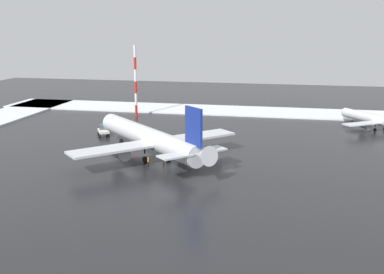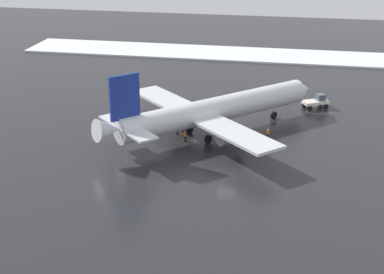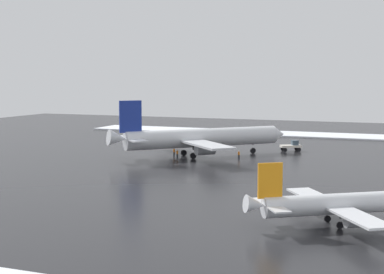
{
  "view_description": "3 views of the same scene",
  "coord_description": "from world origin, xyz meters",
  "px_view_note": "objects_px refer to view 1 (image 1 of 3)",
  "views": [
    {
      "loc": [
        -11.89,
        90.1,
        25.19
      ],
      "look_at": [
        7.97,
        -3.99,
        2.6
      ],
      "focal_mm": 45.0,
      "sensor_mm": 36.0,
      "label": 1
    },
    {
      "loc": [
        -70.48,
        -8.85,
        33.9
      ],
      "look_at": [
        4.16,
        5.55,
        3.52
      ],
      "focal_mm": 55.0,
      "sensor_mm": 36.0,
      "label": 2
    },
    {
      "loc": [
        -100.09,
        -40.04,
        17.11
      ],
      "look_at": [
        5.08,
        2.27,
        5.17
      ],
      "focal_mm": 55.0,
      "sensor_mm": 36.0,
      "label": 3
    }
  ],
  "objects_px": {
    "ground_crew_by_nose_gear": "(148,161)",
    "airplane_parked_portside": "(376,120)",
    "ground_crew_mid_apron": "(163,143)",
    "antenna_mast": "(136,81)",
    "airplane_far_rear": "(150,138)",
    "ground_crew_beside_wing": "(163,159)",
    "pushback_tug": "(103,130)"
  },
  "relations": [
    {
      "from": "ground_crew_by_nose_gear",
      "to": "airplane_parked_portside",
      "type": "bearing_deg",
      "value": 41.03
    },
    {
      "from": "ground_crew_mid_apron",
      "to": "antenna_mast",
      "type": "bearing_deg",
      "value": 94.58
    },
    {
      "from": "airplane_far_rear",
      "to": "ground_crew_by_nose_gear",
      "type": "relative_size",
      "value": 18.73
    },
    {
      "from": "ground_crew_beside_wing",
      "to": "ground_crew_by_nose_gear",
      "type": "height_order",
      "value": "same"
    },
    {
      "from": "ground_crew_mid_apron",
      "to": "airplane_parked_portside",
      "type": "bearing_deg",
      "value": 7.65
    },
    {
      "from": "pushback_tug",
      "to": "antenna_mast",
      "type": "bearing_deg",
      "value": -29.35
    },
    {
      "from": "ground_crew_beside_wing",
      "to": "ground_crew_by_nose_gear",
      "type": "relative_size",
      "value": 1.0
    },
    {
      "from": "ground_crew_mid_apron",
      "to": "ground_crew_by_nose_gear",
      "type": "height_order",
      "value": "same"
    },
    {
      "from": "airplane_parked_portside",
      "to": "ground_crew_beside_wing",
      "type": "relative_size",
      "value": 12.78
    },
    {
      "from": "airplane_parked_portside",
      "to": "pushback_tug",
      "type": "height_order",
      "value": "airplane_parked_portside"
    },
    {
      "from": "antenna_mast",
      "to": "pushback_tug",
      "type": "bearing_deg",
      "value": 89.95
    },
    {
      "from": "pushback_tug",
      "to": "ground_crew_beside_wing",
      "type": "bearing_deg",
      "value": -164.16
    },
    {
      "from": "pushback_tug",
      "to": "ground_crew_mid_apron",
      "type": "bearing_deg",
      "value": -143.53
    },
    {
      "from": "pushback_tug",
      "to": "airplane_far_rear",
      "type": "bearing_deg",
      "value": -164.28
    },
    {
      "from": "airplane_far_rear",
      "to": "ground_crew_beside_wing",
      "type": "bearing_deg",
      "value": -179.69
    },
    {
      "from": "airplane_far_rear",
      "to": "antenna_mast",
      "type": "distance_m",
      "value": 43.9
    },
    {
      "from": "antenna_mast",
      "to": "ground_crew_by_nose_gear",
      "type": "bearing_deg",
      "value": 110.87
    },
    {
      "from": "airplane_far_rear",
      "to": "ground_crew_by_nose_gear",
      "type": "xyz_separation_m",
      "value": [
        -1.16,
        5.24,
        -3.03
      ]
    },
    {
      "from": "airplane_far_rear",
      "to": "airplane_parked_portside",
      "type": "xyz_separation_m",
      "value": [
        -46.47,
        -36.17,
        -1.52
      ]
    },
    {
      "from": "pushback_tug",
      "to": "ground_crew_by_nose_gear",
      "type": "relative_size",
      "value": 2.98
    },
    {
      "from": "airplane_parked_portside",
      "to": "antenna_mast",
      "type": "bearing_deg",
      "value": 51.13
    },
    {
      "from": "airplane_far_rear",
      "to": "ground_crew_mid_apron",
      "type": "height_order",
      "value": "airplane_far_rear"
    },
    {
      "from": "airplane_far_rear",
      "to": "pushback_tug",
      "type": "height_order",
      "value": "airplane_far_rear"
    },
    {
      "from": "airplane_parked_portside",
      "to": "antenna_mast",
      "type": "xyz_separation_m",
      "value": [
        62.69,
        -4.2,
        7.39
      ]
    },
    {
      "from": "airplane_far_rear",
      "to": "pushback_tug",
      "type": "bearing_deg",
      "value": -0.34
    },
    {
      "from": "antenna_mast",
      "to": "ground_crew_mid_apron",
      "type": "bearing_deg",
      "value": 117.48
    },
    {
      "from": "airplane_parked_portside",
      "to": "antenna_mast",
      "type": "height_order",
      "value": "antenna_mast"
    },
    {
      "from": "ground_crew_by_nose_gear",
      "to": "antenna_mast",
      "type": "distance_m",
      "value": 49.61
    },
    {
      "from": "airplane_parked_portside",
      "to": "ground_crew_by_nose_gear",
      "type": "distance_m",
      "value": 61.4
    },
    {
      "from": "ground_crew_mid_apron",
      "to": "ground_crew_by_nose_gear",
      "type": "xyz_separation_m",
      "value": [
        -0.99,
        14.08,
        0.0
      ]
    },
    {
      "from": "antenna_mast",
      "to": "airplane_parked_portside",
      "type": "bearing_deg",
      "value": 176.17
    },
    {
      "from": "airplane_far_rear",
      "to": "airplane_parked_portside",
      "type": "relative_size",
      "value": 1.47
    }
  ]
}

